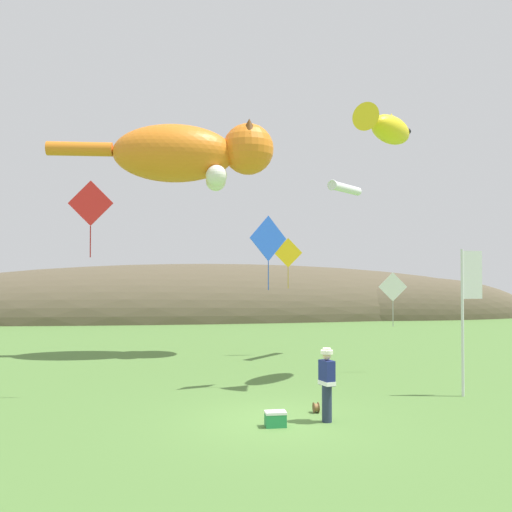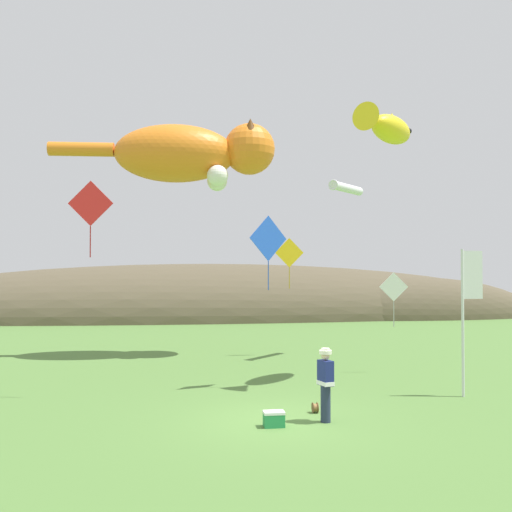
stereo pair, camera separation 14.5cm
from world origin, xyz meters
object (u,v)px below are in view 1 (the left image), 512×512
(kite_fish_windsock, at_px, (387,127))
(festival_attendant, at_px, (327,382))
(kite_spool, at_px, (316,408))
(picnic_cooler, at_px, (275,419))
(kite_diamond_red, at_px, (91,204))
(festival_banner_pole, at_px, (467,299))
(kite_diamond_white, at_px, (393,287))
(kite_diamond_gold, at_px, (288,253))
(kite_diamond_blue, at_px, (268,239))
(kite_tube_streamer, at_px, (345,188))
(kite_giant_cat, at_px, (190,154))

(kite_fish_windsock, bearing_deg, festival_attendant, -126.59)
(kite_spool, distance_m, picnic_cooler, 1.69)
(festival_attendant, relative_size, kite_diamond_red, 0.80)
(festival_banner_pole, height_order, kite_diamond_white, festival_banner_pole)
(festival_attendant, distance_m, kite_diamond_gold, 11.07)
(festival_banner_pole, bearing_deg, kite_diamond_blue, 160.02)
(kite_diamond_white, xyz_separation_m, kite_diamond_gold, (-2.89, 4.43, 1.34))
(kite_diamond_gold, bearing_deg, kite_diamond_red, -135.87)
(kite_diamond_gold, bearing_deg, kite_diamond_white, -56.84)
(kite_diamond_blue, bearing_deg, picnic_cooler, -97.72)
(festival_attendant, bearing_deg, picnic_cooler, -170.48)
(kite_spool, xyz_separation_m, picnic_cooler, (-1.27, -1.12, 0.05))
(festival_attendant, height_order, kite_diamond_blue, kite_diamond_blue)
(kite_diamond_white, relative_size, kite_diamond_red, 0.88)
(kite_spool, bearing_deg, kite_diamond_blue, 101.95)
(festival_banner_pole, bearing_deg, kite_spool, -166.05)
(kite_spool, distance_m, kite_diamond_white, 7.22)
(kite_tube_streamer, distance_m, kite_diamond_red, 11.51)
(kite_fish_windsock, xyz_separation_m, kite_diamond_gold, (-2.07, 6.00, -4.00))
(kite_fish_windsock, xyz_separation_m, kite_diamond_blue, (-4.03, -0.34, -3.74))
(picnic_cooler, relative_size, kite_fish_windsock, 0.16)
(kite_diamond_gold, bearing_deg, kite_tube_streamer, -18.85)
(kite_fish_windsock, height_order, kite_tube_streamer, kite_fish_windsock)
(kite_tube_streamer, distance_m, kite_diamond_blue, 7.42)
(kite_giant_cat, relative_size, kite_diamond_gold, 4.43)
(kite_tube_streamer, relative_size, kite_diamond_gold, 0.94)
(festival_banner_pole, relative_size, kite_fish_windsock, 1.39)
(picnic_cooler, height_order, kite_diamond_white, kite_diamond_white)
(kite_diamond_white, height_order, kite_diamond_blue, kite_diamond_blue)
(festival_banner_pole, height_order, kite_giant_cat, kite_giant_cat)
(kite_diamond_white, relative_size, kite_diamond_blue, 0.83)
(kite_giant_cat, height_order, kite_diamond_blue, kite_giant_cat)
(kite_spool, height_order, kite_diamond_blue, kite_diamond_blue)
(kite_tube_streamer, bearing_deg, kite_fish_windsock, -92.42)
(picnic_cooler, relative_size, kite_tube_streamer, 0.24)
(festival_banner_pole, bearing_deg, kite_tube_streamer, 99.63)
(picnic_cooler, bearing_deg, kite_diamond_white, 48.95)
(kite_spool, distance_m, kite_diamond_blue, 5.57)
(kite_fish_windsock, bearing_deg, kite_spool, -133.23)
(picnic_cooler, xyz_separation_m, festival_banner_pole, (6.12, 2.32, 2.62))
(kite_spool, relative_size, kite_tube_streamer, 0.13)
(kite_fish_windsock, relative_size, kite_diamond_red, 1.39)
(kite_diamond_gold, bearing_deg, festival_attendant, -96.77)
(kite_giant_cat, bearing_deg, kite_diamond_blue, -72.29)
(kite_diamond_white, bearing_deg, kite_spool, -129.13)
(kite_diamond_red, bearing_deg, festival_attendant, -29.65)
(kite_spool, bearing_deg, kite_diamond_white, 50.87)
(festival_banner_pole, relative_size, kite_tube_streamer, 2.10)
(kite_spool, bearing_deg, festival_attendant, -87.79)
(kite_spool, height_order, festival_banner_pole, festival_banner_pole)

